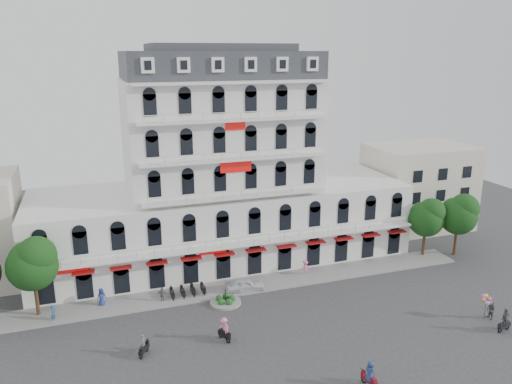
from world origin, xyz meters
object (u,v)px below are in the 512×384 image
object	(u,v)px
rider_west	(144,346)
rider_east	(370,374)
rider_center	(224,328)
balloon_vendor	(489,307)
rider_northeast	(505,320)
parked_car	(245,285)

from	to	relation	value
rider_west	rider_east	bearing A→B (deg)	-89.64
rider_west	rider_center	xyz separation A→B (m)	(7.06, -0.03, 0.35)
balloon_vendor	rider_northeast	bearing A→B (deg)	-97.18
rider_east	rider_center	distance (m)	13.23
rider_northeast	rider_west	bearing A→B (deg)	-23.80
rider_northeast	parked_car	bearing A→B (deg)	-48.95
rider_center	balloon_vendor	world-z (taller)	balloon_vendor
parked_car	rider_center	distance (m)	9.77
rider_west	rider_northeast	bearing A→B (deg)	-70.26
rider_west	rider_east	world-z (taller)	rider_east
parked_car	rider_center	size ratio (longest dim) A/B	1.88
parked_car	balloon_vendor	xyz separation A→B (m)	(20.54, -13.18, 0.53)
rider_northeast	balloon_vendor	size ratio (longest dim) A/B	0.95
rider_east	rider_northeast	size ratio (longest dim) A/B	0.95
rider_center	rider_northeast	bearing A→B (deg)	52.51
balloon_vendor	rider_center	bearing A→B (deg)	169.64
rider_northeast	balloon_vendor	distance (m)	2.25
parked_car	rider_east	world-z (taller)	rider_east
rider_northeast	rider_center	size ratio (longest dim) A/B	1.03
rider_east	rider_northeast	world-z (taller)	rider_northeast
parked_car	rider_center	xyz separation A→B (m)	(-4.65, -8.57, 0.47)
parked_car	rider_east	size ratio (longest dim) A/B	1.91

